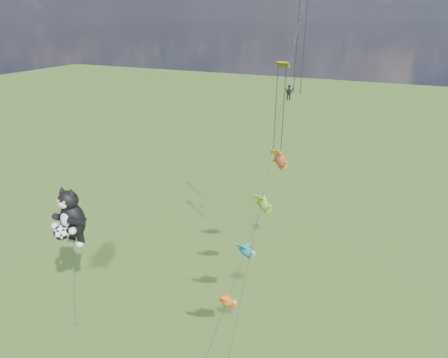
% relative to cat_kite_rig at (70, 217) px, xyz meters
% --- Properties ---
extents(ground, '(300.00, 300.00, 0.00)m').
position_rel_cat_kite_rig_xyz_m(ground, '(0.92, 2.94, -9.43)').
color(ground, '#224511').
extents(cat_kite_rig, '(2.85, 4.23, 12.26)m').
position_rel_cat_kite_rig_xyz_m(cat_kite_rig, '(0.00, 0.00, 0.00)').
color(cat_kite_rig, brown).
rests_on(cat_kite_rig, ground).
extents(fish_windsock_rig, '(2.60, 15.82, 16.37)m').
position_rel_cat_kite_rig_xyz_m(fish_windsock_rig, '(15.08, 5.29, -0.24)').
color(fish_windsock_rig, brown).
rests_on(fish_windsock_rig, ground).
extents(parafoil_rig, '(1.85, 17.55, 27.77)m').
position_rel_cat_kite_rig_xyz_m(parafoil_rig, '(15.29, 12.45, 10.81)').
color(parafoil_rig, brown).
rests_on(parafoil_rig, ground).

